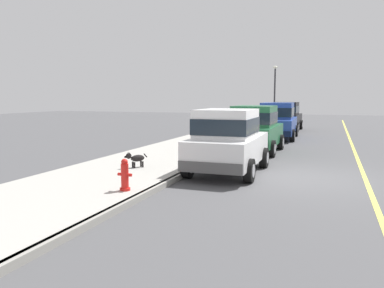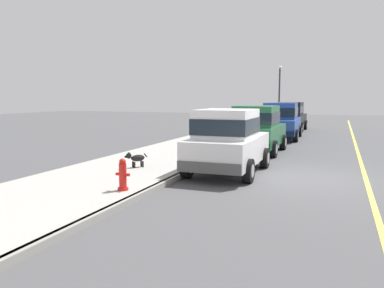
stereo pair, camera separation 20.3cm
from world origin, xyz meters
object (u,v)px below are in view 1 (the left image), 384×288
at_px(car_blue_sedan, 277,120).
at_px(car_white_hatchback, 228,140).
at_px(street_lamp, 275,88).
at_px(car_green_hatchback, 255,128).
at_px(dog_black, 136,158).
at_px(car_black_hatchback, 286,116).
at_px(fire_hydrant, 125,176).

bearing_deg(car_blue_sedan, car_white_hatchback, -90.42).
height_order(car_blue_sedan, street_lamp, street_lamp).
bearing_deg(car_green_hatchback, dog_black, -115.38).
distance_m(dog_black, street_lamp, 20.42).
xyz_separation_m(car_black_hatchback, fire_hydrant, (-1.42, -18.91, -0.50)).
distance_m(car_black_hatchback, street_lamp, 4.57).
bearing_deg(car_black_hatchback, car_blue_sedan, -88.45).
relative_size(car_white_hatchback, fire_hydrant, 5.25).
height_order(car_black_hatchback, street_lamp, street_lamp).
height_order(car_green_hatchback, car_blue_sedan, car_blue_sedan).
bearing_deg(street_lamp, car_black_hatchback, -71.42).
distance_m(car_green_hatchback, street_lamp, 15.06).
bearing_deg(street_lamp, fire_hydrant, -90.25).
distance_m(car_green_hatchback, car_blue_sedan, 5.65).
height_order(car_blue_sedan, fire_hydrant, car_blue_sedan).
relative_size(fire_hydrant, street_lamp, 0.16).
relative_size(car_green_hatchback, car_blue_sedan, 0.82).
distance_m(car_green_hatchback, dog_black, 5.95).
relative_size(car_green_hatchback, street_lamp, 0.87).
relative_size(car_green_hatchback, car_black_hatchback, 0.99).
height_order(car_green_hatchback, street_lamp, street_lamp).
xyz_separation_m(car_white_hatchback, street_lamp, (-1.39, 19.43, 1.93)).
xyz_separation_m(car_black_hatchback, dog_black, (-2.53, -16.31, -0.55)).
bearing_deg(car_black_hatchback, dog_black, -98.83).
distance_m(car_blue_sedan, fire_hydrant, 13.70).
bearing_deg(car_white_hatchback, street_lamp, 94.09).
bearing_deg(car_white_hatchback, car_black_hatchback, 90.25).
bearing_deg(car_black_hatchback, car_white_hatchback, -89.75).
xyz_separation_m(car_white_hatchback, dog_black, (-2.60, -0.80, -0.55)).
bearing_deg(car_green_hatchback, car_black_hatchback, 90.03).
distance_m(fire_hydrant, street_lamp, 22.96).
xyz_separation_m(car_black_hatchback, street_lamp, (-1.32, 3.92, 1.93)).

